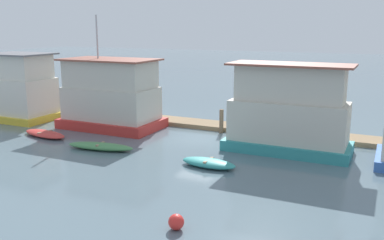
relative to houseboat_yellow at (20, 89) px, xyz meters
name	(u,v)px	position (x,y,z in m)	size (l,w,h in m)	color
ground_plane	(198,138)	(15.03, 0.59, -2.42)	(200.00, 200.00, 0.00)	slate
dock_walkway	(217,126)	(15.03, 3.80, -2.27)	(42.40, 2.10, 0.30)	#846B4C
houseboat_yellow	(20,89)	(0.00, 0.00, 0.00)	(5.36, 3.98, 5.17)	gold
houseboat_red	(111,96)	(8.13, 0.63, -0.09)	(7.09, 4.10, 7.97)	red
houseboat_teal	(288,113)	(21.00, 0.01, -0.12)	(7.19, 3.21, 5.14)	teal
dinghy_red	(45,134)	(5.65, -3.48, -2.23)	(3.84, 1.86, 0.38)	red
dinghy_green	(100,146)	(10.92, -4.44, -2.21)	(4.28, 1.74, 0.42)	#47844C
dinghy_teal	(209,163)	(17.98, -4.63, -2.20)	(3.05, 1.37, 0.44)	teal
mooring_post_near_right	(221,121)	(15.90, 2.50, -1.60)	(0.28, 0.28, 1.64)	brown
mooring_post_far_right	(71,108)	(2.80, 2.50, -1.77)	(0.25, 0.25, 1.29)	#846B4C
buoy_red	(176,222)	(19.69, -11.60, -2.13)	(0.58, 0.58, 0.58)	red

